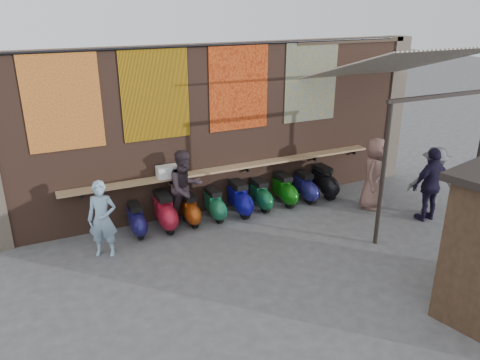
{
  "coord_description": "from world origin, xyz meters",
  "views": [
    {
      "loc": [
        -4.37,
        -7.43,
        4.89
      ],
      "look_at": [
        -0.28,
        1.2,
        1.22
      ],
      "focal_mm": 35.0,
      "sensor_mm": 36.0,
      "label": 1
    }
  ],
  "objects_px": {
    "scooter_stool_5": "(260,195)",
    "scooter_stool_8": "(324,182)",
    "scooter_stool_4": "(240,199)",
    "diner_left": "(102,219)",
    "diner_right": "(185,188)",
    "scooter_stool_7": "(305,187)",
    "shopper_navy": "(431,185)",
    "scooter_stool_0": "(136,220)",
    "scooter_stool_2": "(190,210)",
    "shelf_box": "(170,171)",
    "scooter_stool_6": "(284,190)",
    "shopper_grey": "(433,181)",
    "scooter_stool_1": "(165,212)",
    "scooter_stool_3": "(215,205)",
    "shopper_tan": "(374,173)"
  },
  "relations": [
    {
      "from": "shelf_box",
      "to": "scooter_stool_6",
      "type": "bearing_deg",
      "value": -5.3
    },
    {
      "from": "scooter_stool_8",
      "to": "shopper_navy",
      "type": "bearing_deg",
      "value": -57.71
    },
    {
      "from": "scooter_stool_6",
      "to": "shopper_grey",
      "type": "height_order",
      "value": "shopper_grey"
    },
    {
      "from": "scooter_stool_2",
      "to": "diner_right",
      "type": "xyz_separation_m",
      "value": [
        -0.09,
        -0.0,
        0.55
      ]
    },
    {
      "from": "scooter_stool_4",
      "to": "scooter_stool_7",
      "type": "height_order",
      "value": "scooter_stool_4"
    },
    {
      "from": "scooter_stool_0",
      "to": "scooter_stool_2",
      "type": "bearing_deg",
      "value": 0.93
    },
    {
      "from": "scooter_stool_0",
      "to": "shopper_tan",
      "type": "relative_size",
      "value": 0.41
    },
    {
      "from": "scooter_stool_0",
      "to": "scooter_stool_6",
      "type": "bearing_deg",
      "value": 0.75
    },
    {
      "from": "scooter_stool_3",
      "to": "scooter_stool_4",
      "type": "height_order",
      "value": "scooter_stool_4"
    },
    {
      "from": "scooter_stool_0",
      "to": "scooter_stool_4",
      "type": "distance_m",
      "value": 2.51
    },
    {
      "from": "diner_right",
      "to": "scooter_stool_4",
      "type": "bearing_deg",
      "value": -16.16
    },
    {
      "from": "diner_right",
      "to": "scooter_stool_6",
      "type": "bearing_deg",
      "value": -13.71
    },
    {
      "from": "scooter_stool_5",
      "to": "scooter_stool_8",
      "type": "height_order",
      "value": "scooter_stool_8"
    },
    {
      "from": "scooter_stool_2",
      "to": "scooter_stool_3",
      "type": "bearing_deg",
      "value": -1.83
    },
    {
      "from": "scooter_stool_0",
      "to": "scooter_stool_8",
      "type": "height_order",
      "value": "scooter_stool_8"
    },
    {
      "from": "scooter_stool_3",
      "to": "scooter_stool_6",
      "type": "bearing_deg",
      "value": 1.45
    },
    {
      "from": "scooter_stool_4",
      "to": "scooter_stool_5",
      "type": "distance_m",
      "value": 0.61
    },
    {
      "from": "diner_left",
      "to": "shopper_grey",
      "type": "height_order",
      "value": "shopper_grey"
    },
    {
      "from": "scooter_stool_7",
      "to": "shopper_navy",
      "type": "xyz_separation_m",
      "value": [
        2.02,
        -2.19,
        0.51
      ]
    },
    {
      "from": "scooter_stool_8",
      "to": "diner_right",
      "type": "distance_m",
      "value": 3.89
    },
    {
      "from": "scooter_stool_7",
      "to": "scooter_stool_6",
      "type": "bearing_deg",
      "value": 177.1
    },
    {
      "from": "diner_right",
      "to": "shopper_tan",
      "type": "distance_m",
      "value": 4.66
    },
    {
      "from": "scooter_stool_8",
      "to": "shopper_navy",
      "type": "xyz_separation_m",
      "value": [
        1.41,
        -2.23,
        0.48
      ]
    },
    {
      "from": "shelf_box",
      "to": "scooter_stool_5",
      "type": "bearing_deg",
      "value": -6.96
    },
    {
      "from": "scooter_stool_8",
      "to": "shopper_tan",
      "type": "relative_size",
      "value": 0.48
    },
    {
      "from": "scooter_stool_4",
      "to": "scooter_stool_8",
      "type": "distance_m",
      "value": 2.52
    },
    {
      "from": "scooter_stool_3",
      "to": "scooter_stool_6",
      "type": "relative_size",
      "value": 0.93
    },
    {
      "from": "scooter_stool_6",
      "to": "scooter_stool_7",
      "type": "bearing_deg",
      "value": -2.9
    },
    {
      "from": "diner_left",
      "to": "shopper_grey",
      "type": "distance_m",
      "value": 7.66
    },
    {
      "from": "shelf_box",
      "to": "diner_left",
      "type": "relative_size",
      "value": 0.37
    },
    {
      "from": "scooter_stool_7",
      "to": "scooter_stool_1",
      "type": "bearing_deg",
      "value": -179.9
    },
    {
      "from": "scooter_stool_2",
      "to": "scooter_stool_7",
      "type": "distance_m",
      "value": 3.16
    },
    {
      "from": "scooter_stool_0",
      "to": "diner_right",
      "type": "bearing_deg",
      "value": 0.9
    },
    {
      "from": "diner_right",
      "to": "scooter_stool_2",
      "type": "bearing_deg",
      "value": -13.12
    },
    {
      "from": "scooter_stool_4",
      "to": "scooter_stool_8",
      "type": "height_order",
      "value": "same"
    },
    {
      "from": "shopper_grey",
      "to": "scooter_stool_1",
      "type": "bearing_deg",
      "value": 23.68
    },
    {
      "from": "scooter_stool_6",
      "to": "diner_right",
      "type": "height_order",
      "value": "diner_right"
    },
    {
      "from": "diner_left",
      "to": "shopper_tan",
      "type": "relative_size",
      "value": 0.88
    },
    {
      "from": "diner_left",
      "to": "shopper_navy",
      "type": "bearing_deg",
      "value": 11.84
    },
    {
      "from": "scooter_stool_0",
      "to": "shelf_box",
      "type": "bearing_deg",
      "value": 19.19
    },
    {
      "from": "shopper_navy",
      "to": "scooter_stool_4",
      "type": "bearing_deg",
      "value": -27.8
    },
    {
      "from": "scooter_stool_5",
      "to": "diner_left",
      "type": "xyz_separation_m",
      "value": [
        -3.92,
        -0.63,
        0.43
      ]
    },
    {
      "from": "scooter_stool_5",
      "to": "scooter_stool_6",
      "type": "height_order",
      "value": "scooter_stool_6"
    },
    {
      "from": "shopper_navy",
      "to": "shopper_tan",
      "type": "xyz_separation_m",
      "value": [
        -0.73,
        1.12,
        0.02
      ]
    },
    {
      "from": "scooter_stool_3",
      "to": "scooter_stool_4",
      "type": "bearing_deg",
      "value": -2.14
    },
    {
      "from": "diner_left",
      "to": "diner_right",
      "type": "xyz_separation_m",
      "value": [
        1.96,
        0.6,
        0.1
      ]
    },
    {
      "from": "scooter_stool_1",
      "to": "scooter_stool_6",
      "type": "relative_size",
      "value": 1.08
    },
    {
      "from": "scooter_stool_1",
      "to": "shopper_navy",
      "type": "distance_m",
      "value": 6.2
    },
    {
      "from": "scooter_stool_5",
      "to": "scooter_stool_6",
      "type": "bearing_deg",
      "value": 0.09
    },
    {
      "from": "scooter_stool_4",
      "to": "shopper_grey",
      "type": "relative_size",
      "value": 0.51
    }
  ]
}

